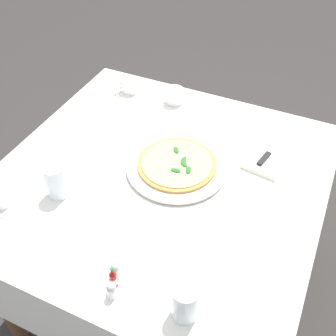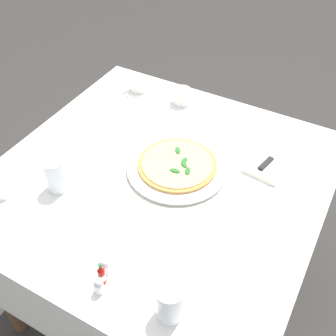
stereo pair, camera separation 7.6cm
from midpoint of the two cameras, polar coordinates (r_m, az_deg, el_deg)
The scene contains 14 objects.
ground_plane at distance 2.00m, azimuth 0.19°, elevation -16.51°, with size 8.00×8.00×0.00m, color #33302D.
dining_table at distance 1.50m, azimuth 0.25°, elevation -4.72°, with size 1.09×1.09×0.75m.
pizza_plate at distance 1.42m, azimuth 2.79°, elevation 0.09°, with size 0.35×0.35×0.02m.
pizza at distance 1.41m, azimuth 2.82°, elevation 0.50°, with size 0.27×0.27×0.02m.
coffee_cup_far_right at distance 1.72m, azimuth 3.17°, elevation 9.74°, with size 0.13×0.13×0.07m.
coffee_cup_right_edge at distance 1.80m, azimuth -2.88°, elevation 11.39°, with size 0.13×0.13×0.06m.
coffee_cup_center_back at distance 1.41m, azimuth -20.84°, elevation -2.63°, with size 0.13×0.13×0.07m.
water_glass_near_left at distance 1.06m, azimuth 2.37°, elevation -18.41°, with size 0.07×0.07×0.11m.
water_glass_far_left at distance 1.36m, azimuth -13.76°, elevation -1.25°, with size 0.07×0.07×0.12m.
napkin_folded at distance 1.50m, azimuth 15.67°, elevation 1.09°, with size 0.23×0.16×0.02m.
dinner_knife at distance 1.50m, azimuth 15.82°, elevation 1.54°, with size 0.19×0.06×0.01m.
hot_sauce_bottle at distance 1.13m, azimuth -7.24°, elevation -14.54°, with size 0.02×0.02×0.08m.
salt_shaker at distance 1.15m, azimuth -6.82°, elevation -13.55°, with size 0.03×0.03×0.06m.
pepper_shaker at distance 1.12m, azimuth -7.60°, elevation -16.05°, with size 0.03×0.03×0.06m.
Camera 2 is at (-0.86, -0.51, 1.73)m, focal length 43.91 mm.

